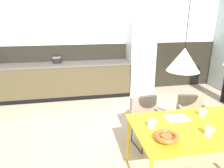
{
  "coord_description": "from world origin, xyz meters",
  "views": [
    {
      "loc": [
        -0.91,
        -2.75,
        2.03
      ],
      "look_at": [
        -0.26,
        0.6,
        0.91
      ],
      "focal_mm": 32.79,
      "sensor_mm": 36.0,
      "label": 1
    }
  ],
  "objects_px": {
    "armchair_by_stool": "(193,111)",
    "mug_dark_espresso": "(202,113)",
    "open_book": "(177,118)",
    "refrigerator_column": "(140,58)",
    "armchair_head_of_table": "(146,116)",
    "fruit_bowl": "(167,137)",
    "mug_short_terracotta": "(151,124)",
    "cooking_pot": "(57,60)",
    "mug_tall_blue": "(209,131)",
    "dining_table": "(203,128)",
    "pendant_lamp_over_table_near": "(184,60)"
  },
  "relations": [
    {
      "from": "armchair_by_stool",
      "to": "mug_dark_espresso",
      "type": "relative_size",
      "value": 5.84
    },
    {
      "from": "open_book",
      "to": "mug_dark_espresso",
      "type": "distance_m",
      "value": 0.38
    },
    {
      "from": "refrigerator_column",
      "to": "armchair_head_of_table",
      "type": "distance_m",
      "value": 2.52
    },
    {
      "from": "fruit_bowl",
      "to": "mug_short_terracotta",
      "type": "distance_m",
      "value": 0.31
    },
    {
      "from": "refrigerator_column",
      "to": "armchair_head_of_table",
      "type": "xyz_separation_m",
      "value": [
        -0.66,
        -2.38,
        -0.47
      ]
    },
    {
      "from": "refrigerator_column",
      "to": "fruit_bowl",
      "type": "height_order",
      "value": "refrigerator_column"
    },
    {
      "from": "refrigerator_column",
      "to": "open_book",
      "type": "xyz_separation_m",
      "value": [
        -0.49,
        -3.02,
        -0.2
      ]
    },
    {
      "from": "armchair_head_of_table",
      "to": "fruit_bowl",
      "type": "relative_size",
      "value": 2.98
    },
    {
      "from": "armchair_head_of_table",
      "to": "fruit_bowl",
      "type": "distance_m",
      "value": 1.16
    },
    {
      "from": "armchair_head_of_table",
      "to": "armchair_by_stool",
      "type": "relative_size",
      "value": 1.07
    },
    {
      "from": "armchair_head_of_table",
      "to": "cooking_pot",
      "type": "height_order",
      "value": "cooking_pot"
    },
    {
      "from": "fruit_bowl",
      "to": "mug_dark_espresso",
      "type": "relative_size",
      "value": 2.09
    },
    {
      "from": "fruit_bowl",
      "to": "mug_tall_blue",
      "type": "bearing_deg",
      "value": 2.62
    },
    {
      "from": "refrigerator_column",
      "to": "mug_short_terracotta",
      "type": "bearing_deg",
      "value": -105.86
    },
    {
      "from": "fruit_bowl",
      "to": "cooking_pot",
      "type": "height_order",
      "value": "cooking_pot"
    },
    {
      "from": "refrigerator_column",
      "to": "fruit_bowl",
      "type": "xyz_separation_m",
      "value": [
        -0.85,
        -3.48,
        -0.15
      ]
    },
    {
      "from": "fruit_bowl",
      "to": "mug_tall_blue",
      "type": "relative_size",
      "value": 2.13
    },
    {
      "from": "refrigerator_column",
      "to": "mug_short_terracotta",
      "type": "distance_m",
      "value": 3.3
    },
    {
      "from": "open_book",
      "to": "mug_dark_espresso",
      "type": "relative_size",
      "value": 2.34
    },
    {
      "from": "fruit_bowl",
      "to": "cooking_pot",
      "type": "bearing_deg",
      "value": 110.64
    },
    {
      "from": "mug_short_terracotta",
      "to": "mug_dark_espresso",
      "type": "distance_m",
      "value": 0.81
    },
    {
      "from": "cooking_pot",
      "to": "refrigerator_column",
      "type": "bearing_deg",
      "value": -2.45
    },
    {
      "from": "dining_table",
      "to": "pendant_lamp_over_table_near",
      "type": "height_order",
      "value": "pendant_lamp_over_table_near"
    },
    {
      "from": "mug_short_terracotta",
      "to": "mug_dark_espresso",
      "type": "xyz_separation_m",
      "value": [
        0.79,
        0.16,
        -0.01
      ]
    },
    {
      "from": "dining_table",
      "to": "fruit_bowl",
      "type": "height_order",
      "value": "fruit_bowl"
    },
    {
      "from": "mug_dark_espresso",
      "to": "pendant_lamp_over_table_near",
      "type": "bearing_deg",
      "value": -156.93
    },
    {
      "from": "dining_table",
      "to": "armchair_by_stool",
      "type": "height_order",
      "value": "dining_table"
    },
    {
      "from": "open_book",
      "to": "mug_dark_espresso",
      "type": "height_order",
      "value": "mug_dark_espresso"
    },
    {
      "from": "armchair_by_stool",
      "to": "cooking_pot",
      "type": "distance_m",
      "value": 3.46
    },
    {
      "from": "fruit_bowl",
      "to": "mug_dark_espresso",
      "type": "height_order",
      "value": "same"
    },
    {
      "from": "fruit_bowl",
      "to": "armchair_head_of_table",
      "type": "bearing_deg",
      "value": 80.28
    },
    {
      "from": "cooking_pot",
      "to": "mug_tall_blue",
      "type": "bearing_deg",
      "value": -62.32
    },
    {
      "from": "armchair_head_of_table",
      "to": "open_book",
      "type": "xyz_separation_m",
      "value": [
        0.17,
        -0.64,
        0.27
      ]
    },
    {
      "from": "mug_tall_blue",
      "to": "mug_dark_espresso",
      "type": "relative_size",
      "value": 0.98
    },
    {
      "from": "dining_table",
      "to": "fruit_bowl",
      "type": "relative_size",
      "value": 6.73
    },
    {
      "from": "armchair_by_stool",
      "to": "mug_tall_blue",
      "type": "distance_m",
      "value": 1.25
    },
    {
      "from": "refrigerator_column",
      "to": "mug_tall_blue",
      "type": "height_order",
      "value": "refrigerator_column"
    },
    {
      "from": "mug_short_terracotta",
      "to": "cooking_pot",
      "type": "bearing_deg",
      "value": 111.62
    },
    {
      "from": "refrigerator_column",
      "to": "open_book",
      "type": "distance_m",
      "value": 3.07
    },
    {
      "from": "open_book",
      "to": "pendant_lamp_over_table_near",
      "type": "bearing_deg",
      "value": -118.5
    },
    {
      "from": "dining_table",
      "to": "open_book",
      "type": "relative_size",
      "value": 6.03
    },
    {
      "from": "open_book",
      "to": "pendant_lamp_over_table_near",
      "type": "distance_m",
      "value": 0.85
    },
    {
      "from": "mug_tall_blue",
      "to": "cooking_pot",
      "type": "distance_m",
      "value": 4.02
    },
    {
      "from": "open_book",
      "to": "mug_tall_blue",
      "type": "relative_size",
      "value": 2.38
    },
    {
      "from": "dining_table",
      "to": "mug_tall_blue",
      "type": "distance_m",
      "value": 0.25
    },
    {
      "from": "mug_dark_espresso",
      "to": "armchair_head_of_table",
      "type": "bearing_deg",
      "value": 131.29
    },
    {
      "from": "refrigerator_column",
      "to": "pendant_lamp_over_table_near",
      "type": "xyz_separation_m",
      "value": [
        -0.59,
        -3.22,
        0.62
      ]
    },
    {
      "from": "dining_table",
      "to": "mug_short_terracotta",
      "type": "relative_size",
      "value": 13.51
    },
    {
      "from": "armchair_by_stool",
      "to": "mug_dark_espresso",
      "type": "distance_m",
      "value": 0.78
    },
    {
      "from": "refrigerator_column",
      "to": "armchair_by_stool",
      "type": "relative_size",
      "value": 2.62
    }
  ]
}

